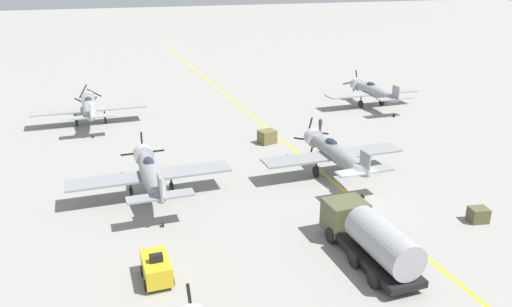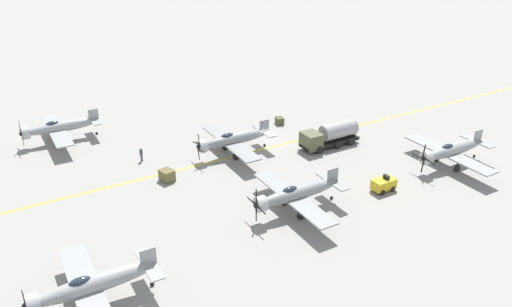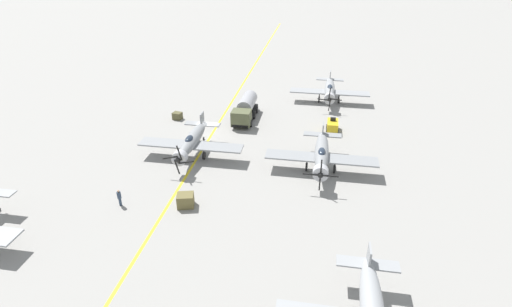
{
  "view_description": "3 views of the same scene",
  "coord_description": "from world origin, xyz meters",
  "px_view_note": "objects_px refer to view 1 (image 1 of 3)",
  "views": [
    {
      "loc": [
        -18.02,
        -28.86,
        16.12
      ],
      "look_at": [
        -6.16,
        4.97,
        2.74
      ],
      "focal_mm": 35.0,
      "sensor_mm": 36.0,
      "label": 1
    },
    {
      "loc": [
        -49.23,
        30.08,
        27.06
      ],
      "look_at": [
        -3.57,
        3.9,
        1.62
      ],
      "focal_mm": 35.0,
      "sensor_mm": 36.0,
      "label": 2
    },
    {
      "loc": [
        -13.47,
        43.86,
        22.41
      ],
      "look_at": [
        -7.78,
        10.07,
        3.97
      ],
      "focal_mm": 28.0,
      "sensor_mm": 36.0,
      "label": 3
    }
  ],
  "objects_px": {
    "tow_tractor": "(156,268)",
    "supply_crate_mid_lane": "(267,137)",
    "fuel_tanker": "(370,236)",
    "airplane_mid_left": "(151,174)",
    "ground_crew_walking": "(320,125)",
    "supply_crate_by_tanker": "(478,215)",
    "airplane_far_right": "(374,91)",
    "airplane_mid_center": "(335,153)",
    "airplane_far_left": "(89,107)"
  },
  "relations": [
    {
      "from": "airplane_far_right",
      "to": "supply_crate_mid_lane",
      "type": "bearing_deg",
      "value": -145.06
    },
    {
      "from": "ground_crew_walking",
      "to": "supply_crate_by_tanker",
      "type": "distance_m",
      "value": 20.78
    },
    {
      "from": "airplane_far_left",
      "to": "tow_tractor",
      "type": "distance_m",
      "value": 31.48
    },
    {
      "from": "airplane_far_left",
      "to": "ground_crew_walking",
      "type": "xyz_separation_m",
      "value": [
        22.22,
        -11.0,
        -1.07
      ]
    },
    {
      "from": "ground_crew_walking",
      "to": "supply_crate_mid_lane",
      "type": "relative_size",
      "value": 1.11
    },
    {
      "from": "airplane_mid_left",
      "to": "fuel_tanker",
      "type": "bearing_deg",
      "value": -39.94
    },
    {
      "from": "airplane_mid_left",
      "to": "tow_tractor",
      "type": "height_order",
      "value": "airplane_mid_left"
    },
    {
      "from": "airplane_far_right",
      "to": "airplane_mid_left",
      "type": "height_order",
      "value": "airplane_mid_left"
    },
    {
      "from": "fuel_tanker",
      "to": "supply_crate_mid_lane",
      "type": "bearing_deg",
      "value": 85.55
    },
    {
      "from": "tow_tractor",
      "to": "airplane_far_right",
      "type": "bearing_deg",
      "value": 42.07
    },
    {
      "from": "airplane_far_left",
      "to": "supply_crate_mid_lane",
      "type": "xyz_separation_m",
      "value": [
        16.03,
        -11.92,
        -1.36
      ]
    },
    {
      "from": "supply_crate_by_tanker",
      "to": "airplane_far_left",
      "type": "bearing_deg",
      "value": 126.92
    },
    {
      "from": "airplane_mid_center",
      "to": "ground_crew_walking",
      "type": "height_order",
      "value": "airplane_mid_center"
    },
    {
      "from": "airplane_far_right",
      "to": "airplane_mid_left",
      "type": "distance_m",
      "value": 34.04
    },
    {
      "from": "tow_tractor",
      "to": "supply_crate_mid_lane",
      "type": "distance_m",
      "value": 23.81
    },
    {
      "from": "airplane_mid_center",
      "to": "ground_crew_walking",
      "type": "xyz_separation_m",
      "value": [
        3.84,
        10.43,
        -1.07
      ]
    },
    {
      "from": "airplane_mid_center",
      "to": "supply_crate_mid_lane",
      "type": "relative_size",
      "value": 7.71
    },
    {
      "from": "supply_crate_mid_lane",
      "to": "ground_crew_walking",
      "type": "bearing_deg",
      "value": 8.45
    },
    {
      "from": "airplane_far_right",
      "to": "fuel_tanker",
      "type": "distance_m",
      "value": 35.02
    },
    {
      "from": "airplane_far_right",
      "to": "fuel_tanker",
      "type": "bearing_deg",
      "value": -113.14
    },
    {
      "from": "airplane_mid_center",
      "to": "supply_crate_mid_lane",
      "type": "height_order",
      "value": "airplane_mid_center"
    },
    {
      "from": "fuel_tanker",
      "to": "ground_crew_walking",
      "type": "bearing_deg",
      "value": 70.63
    },
    {
      "from": "airplane_far_left",
      "to": "supply_crate_by_tanker",
      "type": "height_order",
      "value": "airplane_far_left"
    },
    {
      "from": "airplane_far_right",
      "to": "airplane_far_left",
      "type": "distance_m",
      "value": 33.2
    },
    {
      "from": "airplane_mid_left",
      "to": "supply_crate_mid_lane",
      "type": "distance_m",
      "value": 15.35
    },
    {
      "from": "tow_tractor",
      "to": "ground_crew_walking",
      "type": "bearing_deg",
      "value": 45.66
    },
    {
      "from": "airplane_mid_left",
      "to": "ground_crew_walking",
      "type": "relative_size",
      "value": 6.95
    },
    {
      "from": "airplane_far_left",
      "to": "airplane_mid_left",
      "type": "bearing_deg",
      "value": -65.37
    },
    {
      "from": "supply_crate_mid_lane",
      "to": "tow_tractor",
      "type": "bearing_deg",
      "value": -125.2
    },
    {
      "from": "airplane_mid_center",
      "to": "supply_crate_by_tanker",
      "type": "distance_m",
      "value": 11.74
    },
    {
      "from": "airplane_far_right",
      "to": "supply_crate_by_tanker",
      "type": "height_order",
      "value": "airplane_far_right"
    },
    {
      "from": "fuel_tanker",
      "to": "airplane_mid_left",
      "type": "bearing_deg",
      "value": 130.75
    },
    {
      "from": "airplane_far_right",
      "to": "airplane_mid_left",
      "type": "bearing_deg",
      "value": -140.73
    },
    {
      "from": "ground_crew_walking",
      "to": "airplane_far_left",
      "type": "bearing_deg",
      "value": 153.66
    },
    {
      "from": "fuel_tanker",
      "to": "ground_crew_walking",
      "type": "xyz_separation_m",
      "value": [
        7.85,
        22.32,
        -0.57
      ]
    },
    {
      "from": "airplane_mid_center",
      "to": "fuel_tanker",
      "type": "xyz_separation_m",
      "value": [
        -4.0,
        -11.88,
        -0.5
      ]
    },
    {
      "from": "airplane_mid_center",
      "to": "tow_tractor",
      "type": "relative_size",
      "value": 4.62
    },
    {
      "from": "tow_tractor",
      "to": "supply_crate_mid_lane",
      "type": "xyz_separation_m",
      "value": [
        13.72,
        19.45,
        -0.14
      ]
    },
    {
      "from": "tow_tractor",
      "to": "ground_crew_walking",
      "type": "distance_m",
      "value": 28.48
    },
    {
      "from": "supply_crate_mid_lane",
      "to": "supply_crate_by_tanker",
      "type": "bearing_deg",
      "value": -68.51
    },
    {
      "from": "airplane_mid_left",
      "to": "airplane_far_left",
      "type": "height_order",
      "value": "airplane_mid_left"
    },
    {
      "from": "airplane_far_right",
      "to": "airplane_mid_left",
      "type": "relative_size",
      "value": 1.0
    },
    {
      "from": "tow_tractor",
      "to": "supply_crate_by_tanker",
      "type": "distance_m",
      "value": 21.52
    },
    {
      "from": "airplane_mid_left",
      "to": "supply_crate_by_tanker",
      "type": "height_order",
      "value": "airplane_mid_left"
    },
    {
      "from": "airplane_mid_center",
      "to": "supply_crate_by_tanker",
      "type": "height_order",
      "value": "airplane_mid_center"
    },
    {
      "from": "airplane_mid_center",
      "to": "ground_crew_walking",
      "type": "relative_size",
      "value": 6.95
    },
    {
      "from": "supply_crate_by_tanker",
      "to": "supply_crate_mid_lane",
      "type": "bearing_deg",
      "value": 111.49
    },
    {
      "from": "tow_tractor",
      "to": "fuel_tanker",
      "type": "bearing_deg",
      "value": -9.16
    },
    {
      "from": "airplane_mid_left",
      "to": "airplane_mid_center",
      "type": "bearing_deg",
      "value": 6.93
    },
    {
      "from": "airplane_far_left",
      "to": "fuel_tanker",
      "type": "bearing_deg",
      "value": -51.85
    }
  ]
}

